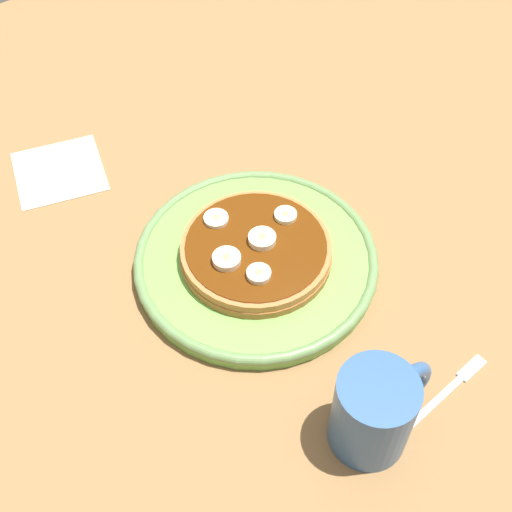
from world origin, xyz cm
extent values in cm
cube|color=olive|center=(0.00, 0.00, -1.50)|extent=(140.00, 140.00, 3.00)
cylinder|color=#72B74C|center=(0.00, 0.00, 0.88)|extent=(27.40, 27.40, 1.75)
torus|color=#658B50|center=(0.00, 0.00, 1.49)|extent=(27.81, 27.81, 1.23)
cylinder|color=#A86432|center=(0.38, 0.06, 2.26)|extent=(17.15, 17.15, 1.00)
cylinder|color=#C2723D|center=(-0.34, -0.11, 3.26)|extent=(16.93, 16.93, 1.00)
cylinder|color=#592B0A|center=(0.00, 0.00, 3.84)|extent=(15.82, 15.82, 0.16)
cylinder|color=#F9E8BF|center=(0.84, -0.07, 4.24)|extent=(3.12, 3.12, 0.97)
cylinder|color=tan|center=(0.84, -0.07, 4.77)|extent=(0.87, 0.87, 0.08)
cylinder|color=#F9E0B7|center=(-3.97, 0.39, 4.24)|extent=(3.15, 3.15, 0.96)
cylinder|color=tan|center=(-3.97, 0.39, 4.76)|extent=(0.88, 0.88, 0.08)
cylinder|color=#F7EBC5|center=(-1.47, 5.65, 4.08)|extent=(2.85, 2.85, 0.64)
cylinder|color=tan|center=(-1.47, 5.65, 4.45)|extent=(0.80, 0.80, 0.08)
cylinder|color=beige|center=(-2.36, -3.66, 4.17)|extent=(2.67, 2.67, 0.81)
cylinder|color=tan|center=(-2.36, -3.66, 4.61)|extent=(0.75, 0.75, 0.08)
cylinder|color=#F1F0B6|center=(5.19, 1.30, 4.13)|extent=(2.61, 2.61, 0.73)
cylinder|color=tan|center=(5.19, 1.30, 4.53)|extent=(0.73, 0.73, 0.08)
cylinder|color=#33598C|center=(-3.88, -22.93, 4.78)|extent=(7.51, 7.51, 9.55)
cylinder|color=black|center=(-3.88, -22.93, 8.60)|extent=(6.38, 6.38, 0.57)
torus|color=#33598C|center=(0.06, -22.93, 4.78)|extent=(6.70, 1.35, 6.70)
cube|color=beige|center=(-11.14, 27.72, 0.15)|extent=(13.69, 13.69, 0.30)
cube|color=silver|center=(3.27, -24.56, 0.25)|extent=(9.53, 1.45, 0.50)
cube|color=silver|center=(9.75, -24.04, 0.25)|extent=(3.59, 1.53, 0.50)
camera|label=1|loc=(-29.24, -39.20, 62.30)|focal=48.26mm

